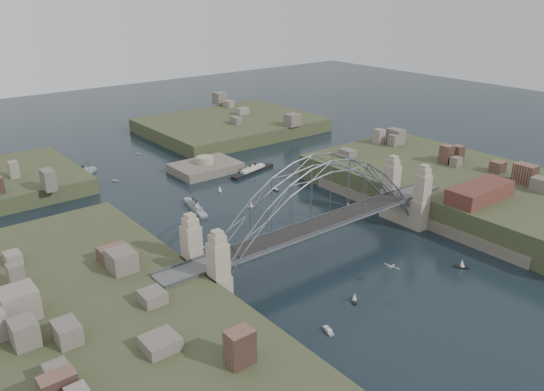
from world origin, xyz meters
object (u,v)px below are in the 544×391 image
(fort_island, at_px, (206,172))
(ocean_liner, at_px, (253,171))
(naval_cruiser_near, at_px, (195,207))
(wharf_shed, at_px, (480,192))
(naval_cruiser_far, at_px, (82,175))
(bridge, at_px, (320,208))

(fort_island, xyz_separation_m, ocean_liner, (12.01, -11.21, 1.09))
(fort_island, distance_m, naval_cruiser_near, 33.77)
(wharf_shed, xyz_separation_m, naval_cruiser_near, (-52.36, 57.08, -9.28))
(wharf_shed, height_order, naval_cruiser_far, wharf_shed)
(wharf_shed, bearing_deg, ocean_liner, 105.36)
(fort_island, xyz_separation_m, naval_cruiser_far, (-35.78, 20.37, 1.19))
(fort_island, distance_m, wharf_shed, 90.48)
(bridge, relative_size, naval_cruiser_far, 6.24)
(fort_island, bearing_deg, bridge, -99.73)
(ocean_liner, bearing_deg, naval_cruiser_far, 146.55)
(naval_cruiser_far, bearing_deg, fort_island, -29.65)
(bridge, xyz_separation_m, naval_cruiser_near, (-8.36, 43.08, -11.61))
(fort_island, xyz_separation_m, wharf_shed, (32.00, -84.00, 10.34))
(wharf_shed, distance_m, naval_cruiser_near, 78.01)
(bridge, relative_size, naval_cruiser_near, 5.41)
(bridge, distance_m, naval_cruiser_far, 94.14)
(fort_island, relative_size, naval_cruiser_near, 1.42)
(bridge, xyz_separation_m, fort_island, (12.00, 70.00, -12.66))
(ocean_liner, bearing_deg, bridge, -112.22)
(fort_island, relative_size, wharf_shed, 1.10)
(naval_cruiser_near, relative_size, ocean_liner, 0.79)
(naval_cruiser_far, bearing_deg, ocean_liner, -33.45)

